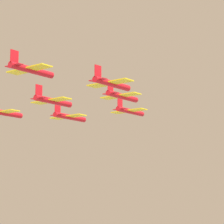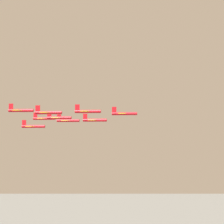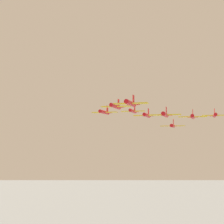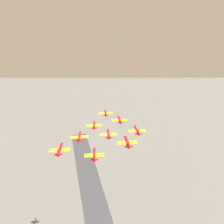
{
  "view_description": "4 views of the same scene",
  "coord_description": "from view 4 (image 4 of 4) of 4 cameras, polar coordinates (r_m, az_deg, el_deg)",
  "views": [
    {
      "loc": [
        -26.5,
        109.4,
        128.37
      ],
      "look_at": [
        0.98,
        -5.37,
        149.25
      ],
      "focal_mm": 85.0,
      "sensor_mm": 36.0,
      "label": 1
    },
    {
      "loc": [
        -151.76,
        47.23,
        142.75
      ],
      "look_at": [
        -3.58,
        -0.31,
        149.71
      ],
      "focal_mm": 70.0,
      "sensor_mm": 36.0,
      "label": 2
    },
    {
      "loc": [
        -20.57,
        -79.44,
        141.11
      ],
      "look_at": [
        -8.8,
        -10.39,
        146.55
      ],
      "focal_mm": 50.0,
      "sensor_mm": 36.0,
      "label": 3
    },
    {
      "loc": [
        44.55,
        83.23,
        190.2
      ],
      "look_at": [
        -5.4,
        -0.79,
        150.87
      ],
      "focal_mm": 28.0,
      "sensor_mm": 36.0,
      "label": 4
    }
  ],
  "objects": [
    {
      "name": "jet_8",
      "position": [
        76.19,
        4.94,
        -9.8
      ],
      "size": [
        8.75,
        8.96,
        3.07
      ],
      "rotation": [
        0.0,
        0.0,
        2.7
      ],
      "color": "red"
    },
    {
      "name": "jet_7",
      "position": [
        78.26,
        -5.82,
        -13.72
      ],
      "size": [
        8.75,
        8.96,
        3.07
      ],
      "rotation": [
        0.0,
        0.0,
        2.7
      ],
      "color": "red"
    },
    {
      "name": "jet_4",
      "position": [
        87.0,
        -1.16,
        -7.25
      ],
      "size": [
        8.75,
        8.96,
        3.07
      ],
      "rotation": [
        0.0,
        0.0,
        2.7
      ],
      "color": "red"
    },
    {
      "name": "jet_0",
      "position": [
        108.19,
        -2.11,
        -0.35
      ],
      "size": [
        8.75,
        8.96,
        3.07
      ],
      "rotation": [
        0.0,
        0.0,
        2.7
      ],
      "color": "red"
    },
    {
      "name": "jet_3",
      "position": [
        87.62,
        -10.57,
        -7.93
      ],
      "size": [
        8.75,
        8.96,
        3.07
      ],
      "rotation": [
        0.0,
        0.0,
        2.7
      ],
      "color": "red"
    },
    {
      "name": "jet_6",
      "position": [
        77.94,
        -16.67,
        -11.72
      ],
      "size": [
        8.75,
        8.96,
        3.07
      ],
      "rotation": [
        0.0,
        0.0,
        2.7
      ],
      "color": "red"
    },
    {
      "name": "jet_1",
      "position": [
        97.91,
        -5.85,
        -4.33
      ],
      "size": [
        8.75,
        8.96,
        3.07
      ],
      "rotation": [
        0.0,
        0.0,
        2.7
      ],
      "color": "red"
    },
    {
      "name": "jet_5",
      "position": [
        88.4,
        8.13,
        -6.03
      ],
      "size": [
        8.75,
        8.96,
        3.07
      ],
      "rotation": [
        0.0,
        0.0,
        2.7
      ],
      "color": "red"
    },
    {
      "name": "jet_2",
      "position": [
        97.54,
        2.49,
        -2.6
      ],
      "size": [
        8.75,
        8.96,
        3.07
      ],
      "rotation": [
        0.0,
        0.0,
        2.7
      ],
      "color": "red"
    }
  ]
}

